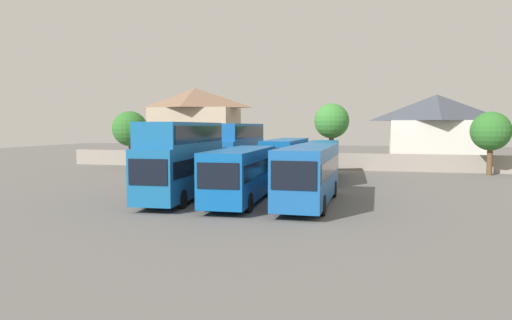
{
  "coord_description": "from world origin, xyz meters",
  "views": [
    {
      "loc": [
        7.94,
        -27.89,
        4.69
      ],
      "look_at": [
        0.0,
        3.0,
        2.4
      ],
      "focal_mm": 33.23,
      "sensor_mm": 36.0,
      "label": 1
    }
  ],
  "objects_px": {
    "bus_2": "(241,172)",
    "bus_4": "(237,147)",
    "bus_5": "(286,157)",
    "house_terrace_left": "(195,124)",
    "house_terrace_centre": "(436,130)",
    "bus_1": "(183,156)",
    "bus_6": "(322,158)",
    "tree_right_of_lot": "(130,129)",
    "tree_behind_wall": "(491,132)",
    "tree_left_of_lot": "(332,121)",
    "bus_3": "(309,172)"
  },
  "relations": [
    {
      "from": "bus_1",
      "to": "bus_6",
      "type": "xyz_separation_m",
      "value": [
        7.35,
        13.25,
        -0.88
      ]
    },
    {
      "from": "bus_5",
      "to": "house_terrace_left",
      "type": "bearing_deg",
      "value": -139.59
    },
    {
      "from": "bus_4",
      "to": "bus_5",
      "type": "relative_size",
      "value": 0.91
    },
    {
      "from": "bus_6",
      "to": "tree_behind_wall",
      "type": "distance_m",
      "value": 17.13
    },
    {
      "from": "house_terrace_left",
      "to": "tree_behind_wall",
      "type": "height_order",
      "value": "house_terrace_left"
    },
    {
      "from": "bus_3",
      "to": "tree_behind_wall",
      "type": "distance_m",
      "value": 25.67
    },
    {
      "from": "bus_1",
      "to": "tree_left_of_lot",
      "type": "xyz_separation_m",
      "value": [
        7.03,
        25.55,
        2.43
      ]
    },
    {
      "from": "bus_5",
      "to": "tree_behind_wall",
      "type": "height_order",
      "value": "tree_behind_wall"
    },
    {
      "from": "bus_5",
      "to": "bus_6",
      "type": "xyz_separation_m",
      "value": [
        3.03,
        0.6,
        -0.12
      ]
    },
    {
      "from": "bus_6",
      "to": "house_terrace_left",
      "type": "relative_size",
      "value": 1.06
    },
    {
      "from": "tree_right_of_lot",
      "to": "house_terrace_left",
      "type": "bearing_deg",
      "value": 70.32
    },
    {
      "from": "bus_3",
      "to": "bus_4",
      "type": "height_order",
      "value": "bus_4"
    },
    {
      "from": "tree_left_of_lot",
      "to": "tree_behind_wall",
      "type": "height_order",
      "value": "tree_left_of_lot"
    },
    {
      "from": "house_terrace_left",
      "to": "bus_1",
      "type": "bearing_deg",
      "value": -69.67
    },
    {
      "from": "bus_5",
      "to": "house_terrace_centre",
      "type": "bearing_deg",
      "value": 140.51
    },
    {
      "from": "bus_4",
      "to": "house_terrace_centre",
      "type": "bearing_deg",
      "value": 132.46
    },
    {
      "from": "bus_2",
      "to": "bus_4",
      "type": "xyz_separation_m",
      "value": [
        -4.44,
        13.92,
        0.87
      ]
    },
    {
      "from": "bus_1",
      "to": "bus_6",
      "type": "height_order",
      "value": "bus_1"
    },
    {
      "from": "house_terrace_left",
      "to": "tree_right_of_lot",
      "type": "distance_m",
      "value": 10.97
    },
    {
      "from": "bus_3",
      "to": "bus_6",
      "type": "height_order",
      "value": "bus_3"
    },
    {
      "from": "bus_3",
      "to": "bus_6",
      "type": "bearing_deg",
      "value": -176.58
    },
    {
      "from": "tree_behind_wall",
      "to": "bus_4",
      "type": "bearing_deg",
      "value": -161.62
    },
    {
      "from": "tree_behind_wall",
      "to": "house_terrace_centre",
      "type": "bearing_deg",
      "value": 111.73
    },
    {
      "from": "bus_6",
      "to": "tree_left_of_lot",
      "type": "xyz_separation_m",
      "value": [
        -0.33,
        12.3,
        3.31
      ]
    },
    {
      "from": "bus_5",
      "to": "house_terrace_left",
      "type": "relative_size",
      "value": 1.0
    },
    {
      "from": "tree_left_of_lot",
      "to": "bus_6",
      "type": "bearing_deg",
      "value": -88.48
    },
    {
      "from": "bus_3",
      "to": "bus_6",
      "type": "xyz_separation_m",
      "value": [
        -0.79,
        13.41,
        -0.1
      ]
    },
    {
      "from": "tree_behind_wall",
      "to": "house_terrace_left",
      "type": "bearing_deg",
      "value": 164.54
    },
    {
      "from": "bus_1",
      "to": "tree_right_of_lot",
      "type": "relative_size",
      "value": 1.71
    },
    {
      "from": "bus_3",
      "to": "tree_right_of_lot",
      "type": "bearing_deg",
      "value": -131.13
    },
    {
      "from": "bus_6",
      "to": "tree_right_of_lot",
      "type": "distance_m",
      "value": 23.44
    },
    {
      "from": "bus_1",
      "to": "tree_left_of_lot",
      "type": "bearing_deg",
      "value": 160.88
    },
    {
      "from": "bus_3",
      "to": "tree_left_of_lot",
      "type": "distance_m",
      "value": 25.93
    },
    {
      "from": "tree_behind_wall",
      "to": "tree_right_of_lot",
      "type": "bearing_deg",
      "value": -178.47
    },
    {
      "from": "bus_6",
      "to": "house_terrace_left",
      "type": "xyz_separation_m",
      "value": [
        -18.61,
        17.12,
        3.04
      ]
    },
    {
      "from": "tree_right_of_lot",
      "to": "house_terrace_centre",
      "type": "bearing_deg",
      "value": 17.43
    },
    {
      "from": "bus_5",
      "to": "bus_6",
      "type": "relative_size",
      "value": 0.94
    },
    {
      "from": "bus_3",
      "to": "bus_2",
      "type": "bearing_deg",
      "value": -85.66
    },
    {
      "from": "bus_4",
      "to": "bus_6",
      "type": "distance_m",
      "value": 7.81
    },
    {
      "from": "bus_4",
      "to": "tree_behind_wall",
      "type": "distance_m",
      "value": 24.12
    },
    {
      "from": "house_terrace_centre",
      "to": "tree_behind_wall",
      "type": "xyz_separation_m",
      "value": [
        3.8,
        -9.54,
        -0.09
      ]
    },
    {
      "from": "house_terrace_centre",
      "to": "tree_left_of_lot",
      "type": "distance_m",
      "value": 12.69
    },
    {
      "from": "house_terrace_left",
      "to": "bus_3",
      "type": "bearing_deg",
      "value": -57.57
    },
    {
      "from": "bus_2",
      "to": "bus_4",
      "type": "height_order",
      "value": "bus_4"
    },
    {
      "from": "house_terrace_centre",
      "to": "bus_1",
      "type": "bearing_deg",
      "value": -121.35
    },
    {
      "from": "bus_2",
      "to": "bus_6",
      "type": "bearing_deg",
      "value": 163.68
    },
    {
      "from": "house_terrace_centre",
      "to": "bus_4",
      "type": "bearing_deg",
      "value": -138.02
    },
    {
      "from": "bus_5",
      "to": "bus_4",
      "type": "bearing_deg",
      "value": -100.56
    },
    {
      "from": "bus_3",
      "to": "bus_4",
      "type": "bearing_deg",
      "value": -147.81
    },
    {
      "from": "bus_4",
      "to": "house_terrace_left",
      "type": "height_order",
      "value": "house_terrace_left"
    }
  ]
}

